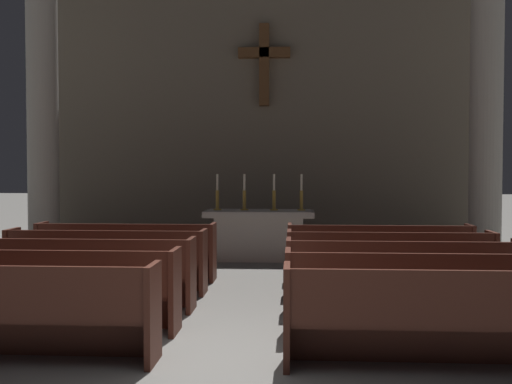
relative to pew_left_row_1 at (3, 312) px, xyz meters
The scene contains 19 objects.
ground_plane 2.13m from the pew_left_row_1, ahead, with size 80.00×80.00×0.00m, color slate.
pew_left_row_1 is the anchor object (origin of this frame).
pew_left_row_2 1.07m from the pew_left_row_1, 90.00° to the left, with size 2.95×0.50×0.95m.
pew_left_row_3 2.15m from the pew_left_row_1, 90.00° to the left, with size 2.95×0.50×0.95m.
pew_left_row_4 3.22m from the pew_left_row_1, 90.00° to the left, with size 2.95×0.50×0.95m.
pew_left_row_5 4.29m from the pew_left_row_1, 90.00° to the left, with size 2.95×0.50×0.95m.
pew_right_row_1 4.15m from the pew_left_row_1, ahead, with size 2.95×0.50×0.95m.
pew_right_row_2 4.29m from the pew_left_row_1, 14.50° to the left, with size 2.95×0.50×0.95m.
pew_right_row_3 4.67m from the pew_left_row_1, 27.35° to the left, with size 2.95×0.50×0.95m.
pew_right_row_4 5.25m from the pew_left_row_1, 37.81° to the left, with size 2.95×0.50×0.95m.
pew_right_row_5 5.97m from the pew_left_row_1, 45.98° to the left, with size 2.95×0.50×0.95m.
column_left_second 7.70m from the pew_left_row_1, 109.72° to the left, with size 0.95×0.95×6.58m.
column_right_second 9.83m from the pew_left_row_1, 45.85° to the left, with size 0.95×0.95×6.58m.
altar 6.97m from the pew_left_row_1, 72.69° to the left, with size 2.20×0.90×1.01m.
candlestick_outer_left 6.81m from the pew_left_row_1, 79.58° to the left, with size 0.16×0.16×0.73m.
candlestick_inner_left 6.93m from the pew_left_row_1, 75.07° to the left, with size 0.16×0.16×0.73m.
candlestick_inner_right 7.11m from the pew_left_row_1, 70.37° to the left, with size 0.16×0.16×0.73m.
candlestick_outer_right 7.31m from the pew_left_row_1, 66.28° to the left, with size 0.16×0.16×0.73m.
apse_with_cross 9.87m from the pew_left_row_1, 77.05° to the left, with size 10.02×0.48×7.79m.
Camera 1 is at (0.69, -5.64, 1.84)m, focal length 42.79 mm.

